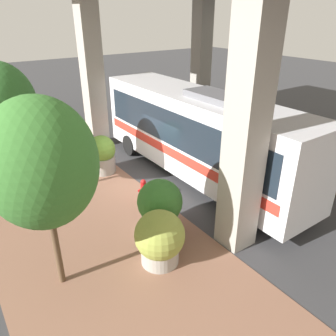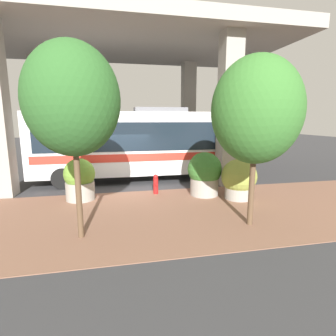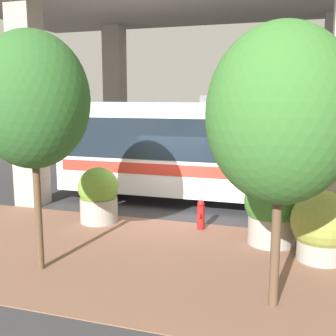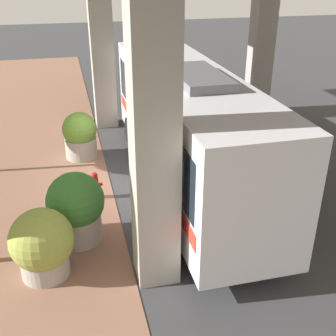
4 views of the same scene
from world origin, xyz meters
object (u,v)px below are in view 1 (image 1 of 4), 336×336
(planter_front, at_px, (160,239))
(street_tree_near, at_px, (41,164))
(planter_back, at_px, (160,207))
(fire_hydrant, at_px, (144,190))
(street_tree_far, at_px, (0,105))
(planter_middle, at_px, (102,154))
(bus, at_px, (198,132))

(planter_front, distance_m, street_tree_near, 3.77)
(planter_front, bearing_deg, planter_back, 55.75)
(fire_hydrant, distance_m, planter_front, 3.49)
(fire_hydrant, relative_size, planter_back, 0.47)
(planter_back, bearing_deg, street_tree_far, 124.42)
(planter_back, height_order, street_tree_far, street_tree_far)
(planter_middle, relative_size, street_tree_far, 0.33)
(bus, distance_m, planter_front, 5.67)
(planter_front, height_order, planter_middle, planter_middle)
(planter_back, bearing_deg, bus, 34.21)
(bus, distance_m, planter_middle, 4.31)
(planter_front, xyz_separation_m, street_tree_near, (-2.55, 0.89, 2.63))
(planter_middle, height_order, street_tree_near, street_tree_near)
(fire_hydrant, distance_m, planter_back, 2.15)
(street_tree_far, bearing_deg, street_tree_near, -91.46)
(street_tree_near, xyz_separation_m, street_tree_far, (0.13, 4.99, 0.23))
(fire_hydrant, height_order, planter_back, planter_back)
(bus, height_order, street_tree_near, street_tree_near)
(bus, height_order, planter_back, bus)
(planter_front, relative_size, planter_back, 0.89)
(bus, relative_size, planter_back, 5.77)
(street_tree_near, bearing_deg, street_tree_far, 88.54)
(bus, xyz_separation_m, street_tree_near, (-6.81, -2.64, 1.39))
(fire_hydrant, height_order, planter_front, planter_front)
(planter_middle, height_order, planter_back, planter_back)
(bus, xyz_separation_m, planter_back, (-3.46, -2.35, -1.12))
(planter_middle, distance_m, planter_back, 5.12)
(planter_middle, xyz_separation_m, street_tree_far, (-3.59, -0.41, 2.84))
(fire_hydrant, xyz_separation_m, planter_back, (-0.60, -2.00, 0.50))
(planter_middle, bearing_deg, planter_front, -100.57)
(street_tree_near, bearing_deg, fire_hydrant, 30.19)
(bus, height_order, street_tree_far, street_tree_far)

